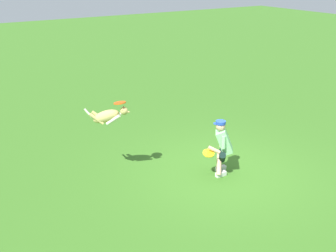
{
  "coord_description": "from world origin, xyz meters",
  "views": [
    {
      "loc": [
        5.49,
        6.34,
        4.5
      ],
      "look_at": [
        1.14,
        -0.67,
        1.2
      ],
      "focal_mm": 43.29,
      "sensor_mm": 36.0,
      "label": 1
    }
  ],
  "objects_px": {
    "frisbee_flying": "(120,103)",
    "frisbee_held": "(209,153)",
    "dog": "(108,116)",
    "person": "(222,146)"
  },
  "relations": [
    {
      "from": "frisbee_held",
      "to": "person",
      "type": "bearing_deg",
      "value": -179.73
    },
    {
      "from": "dog",
      "to": "frisbee_held",
      "type": "distance_m",
      "value": 2.35
    },
    {
      "from": "dog",
      "to": "frisbee_flying",
      "type": "bearing_deg",
      "value": -2.45
    },
    {
      "from": "person",
      "to": "dog",
      "type": "height_order",
      "value": "dog"
    },
    {
      "from": "frisbee_held",
      "to": "frisbee_flying",
      "type": "bearing_deg",
      "value": -32.97
    },
    {
      "from": "dog",
      "to": "frisbee_held",
      "type": "height_order",
      "value": "dog"
    },
    {
      "from": "frisbee_flying",
      "to": "frisbee_held",
      "type": "height_order",
      "value": "frisbee_flying"
    },
    {
      "from": "person",
      "to": "dog",
      "type": "bearing_deg",
      "value": 8.88
    },
    {
      "from": "frisbee_flying",
      "to": "frisbee_held",
      "type": "relative_size",
      "value": 1.02
    },
    {
      "from": "dog",
      "to": "frisbee_flying",
      "type": "relative_size",
      "value": 3.15
    }
  ]
}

